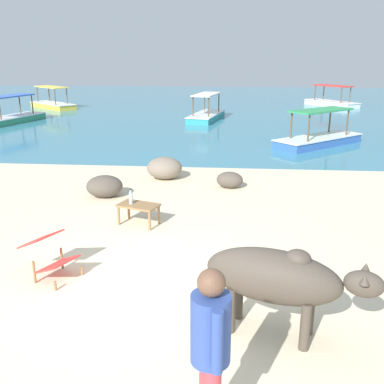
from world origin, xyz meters
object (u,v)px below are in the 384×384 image
Objects in this scene: boat_yellow at (53,104)px; cow at (277,277)px; person_standing at (210,346)px; deck_chair_near at (50,253)px; boat_blue at (319,138)px; boat_white at (331,102)px; boat_teal at (206,114)px; bottle at (131,198)px; boat_green at (12,117)px; low_bench_table at (139,208)px.

cow is at bearing 157.29° from boat_yellow.
deck_chair_near is at bearing -63.36° from person_standing.
boat_blue is 0.96× the size of boat_white.
boat_yellow is at bearing -116.85° from boat_white.
boat_yellow is (-11.36, 21.83, -0.48)m from cow.
deck_chair_near is at bearing 6.36° from boat_teal.
deck_chair_near is at bearing 19.68° from boat_blue.
boat_blue is at bearing 87.11° from deck_chair_near.
bottle is 0.08× the size of boat_green.
low_bench_table is at bearing -87.57° from person_standing.
cow is at bearing -48.67° from boat_white.
low_bench_table is 0.25× the size of boat_blue.
person_standing is (1.59, -4.88, 0.61)m from low_bench_table.
deck_chair_near reaches higher than low_bench_table.
cow is 0.57× the size of boat_blue.
bottle is at bearing -129.89° from boat_green.
boat_white is 10.13m from boat_teal.
boat_yellow and boat_white have the same top height.
boat_teal is (-4.40, 6.06, 0.00)m from boat_blue.
cow is 24.62m from boat_yellow.
cow is at bearing 6.33° from deck_chair_near.
boat_blue reaches higher than bottle.
boat_yellow is at bearing -102.48° from boat_teal.
person_standing reaches higher than boat_white.
boat_blue is at bearing 47.15° from boat_teal.
low_bench_table is 22.58m from boat_white.
person_standing reaches higher than boat_green.
bottle is 9.68m from boat_blue.
low_bench_table is 0.22× the size of boat_green.
boat_green is 1.05× the size of boat_white.
boat_white is (8.20, 21.06, -0.27)m from bottle.
deck_chair_near is at bearing 151.45° from boat_yellow.
boat_teal is at bearing 107.43° from low_bench_table.
boat_blue is at bearing -91.72° from boat_green.
person_standing reaches higher than cow.
cow is 6.72× the size of bottle.
deck_chair_near is at bearing -56.33° from boat_white.
low_bench_table is 0.24m from bottle.
boat_yellow is 0.93× the size of boat_teal.
boat_green is (-10.33, 17.44, -0.70)m from person_standing.
boat_teal reaches higher than cow.
boat_white is at bearing 94.36° from cow.
boat_yellow reaches higher than cow.
boat_green is at bearing 144.28° from low_bench_table.
boat_teal reaches higher than bottle.
boat_green is (-8.59, 12.53, -0.27)m from bottle.
bottle is 5.23m from person_standing.
boat_teal is (9.60, -4.20, 0.00)m from boat_yellow.
bottle is 14.32m from boat_teal.
boat_green is (-11.01, 15.86, -0.48)m from cow.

